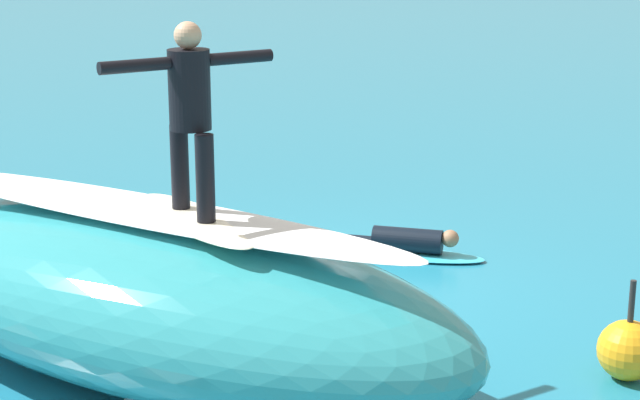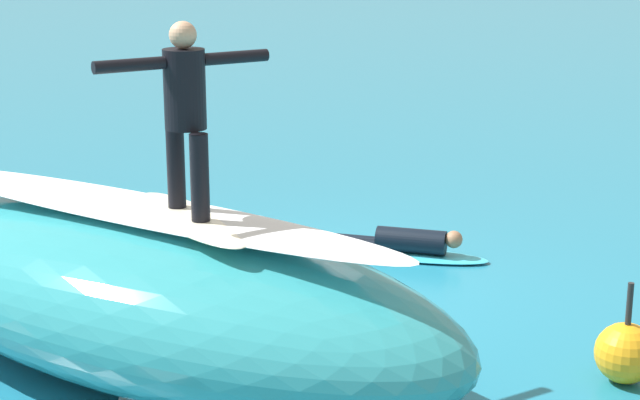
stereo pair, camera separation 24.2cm
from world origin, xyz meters
The scene contains 9 objects.
ground_plane centered at (0.00, 0.00, 0.00)m, with size 120.00×120.00×0.00m, color teal.
wave_crest centered at (0.32, 2.63, 0.76)m, with size 6.54×2.48×1.51m, color teal.
wave_foam_lip centered at (0.32, 2.63, 1.55)m, with size 5.56×0.87×0.08m, color white.
surfboard_riding centered at (-0.24, 2.72, 1.56)m, with size 1.96×0.53×0.09m, color #EAE5C6.
surfer_riding centered at (-0.24, 2.72, 2.54)m, with size 0.97×1.32×1.62m.
surfboard_paddling centered at (-0.80, -1.52, 0.03)m, with size 1.91×0.54×0.06m, color #33B2D1.
surfer_paddling centered at (-0.66, -1.50, 0.20)m, with size 1.77×0.51×0.32m.
buoy_marker centered at (-3.71, 1.07, 0.28)m, with size 0.55×0.55×0.94m.
foam_patch_near centered at (-0.22, 3.05, 0.05)m, with size 0.92×0.89×0.10m, color white.
Camera 2 is at (-4.73, 10.09, 4.05)m, focal length 58.84 mm.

